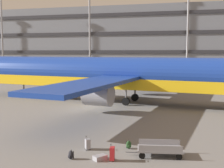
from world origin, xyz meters
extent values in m
plane|color=slate|center=(0.00, 0.00, 0.00)|extent=(600.00, 600.00, 0.00)
cube|color=slate|center=(0.00, 42.51, 8.21)|extent=(175.77, 16.94, 16.42)
cube|color=#2D2D33|center=(0.00, 33.94, 2.05)|extent=(174.02, 0.24, 0.70)
cube|color=#2D2D33|center=(0.00, 33.94, 6.16)|extent=(174.02, 0.24, 0.70)
cube|color=#2D2D33|center=(0.00, 33.94, 10.26)|extent=(174.02, 0.24, 0.70)
cube|color=#2D2D33|center=(0.00, 33.94, 14.36)|extent=(174.02, 0.24, 0.70)
cylinder|color=navy|center=(1.92, 3.56, 3.51)|extent=(37.62, 8.99, 3.90)
cube|color=yellow|center=(1.92, 3.56, 2.44)|extent=(36.12, 8.71, 1.25)
cube|color=navy|center=(1.57, -6.30, 3.22)|extent=(6.51, 16.18, 0.36)
cube|color=navy|center=(4.25, 13.15, 3.22)|extent=(6.51, 16.18, 0.36)
cylinder|color=#9E9EA3|center=(1.46, -3.42, 1.84)|extent=(3.06, 2.51, 2.15)
cylinder|color=#9E9EA3|center=(3.37, 10.41, 1.84)|extent=(3.06, 2.51, 2.15)
cylinder|color=black|center=(-12.17, 5.51, 0.45)|extent=(0.94, 0.47, 0.90)
cylinder|color=slate|center=(-12.17, 5.51, 1.23)|extent=(0.20, 0.20, 1.56)
cylinder|color=black|center=(3.18, 1.71, 0.45)|extent=(0.94, 0.47, 0.90)
cylinder|color=slate|center=(3.18, 1.71, 1.23)|extent=(0.20, 0.20, 1.56)
cylinder|color=black|center=(3.63, 5.00, 0.45)|extent=(0.94, 0.47, 0.90)
cylinder|color=slate|center=(3.63, 5.00, 1.23)|extent=(0.20, 0.20, 1.56)
cylinder|color=gray|center=(-31.84, 29.41, 10.56)|extent=(0.36, 0.36, 21.13)
cylinder|color=gray|center=(-10.61, 29.41, 12.87)|extent=(0.36, 0.36, 25.75)
cylinder|color=gray|center=(9.52, 29.41, 12.32)|extent=(0.36, 0.36, 24.63)
cube|color=gray|center=(5.40, -15.73, 0.13)|extent=(0.82, 0.86, 0.26)
cube|color=black|center=(5.65, -15.42, 0.13)|extent=(0.20, 0.16, 0.02)
cube|color=gray|center=(4.13, -14.19, 0.36)|extent=(0.46, 0.49, 0.62)
cylinder|color=#333338|center=(4.00, -14.15, 0.77)|extent=(0.02, 0.02, 0.19)
cylinder|color=#333338|center=(4.12, -14.33, 0.77)|extent=(0.02, 0.02, 0.19)
cube|color=black|center=(4.06, -14.24, 0.86)|extent=(0.15, 0.19, 0.02)
cylinder|color=black|center=(4.13, -14.00, 0.03)|extent=(0.05, 0.05, 0.05)
cylinder|color=black|center=(4.31, -14.26, 0.03)|extent=(0.05, 0.05, 0.05)
cylinder|color=black|center=(3.95, -14.13, 0.03)|extent=(0.05, 0.05, 0.05)
cylinder|color=black|center=(4.13, -14.39, 0.03)|extent=(0.05, 0.05, 0.05)
cube|color=#B21E23|center=(6.11, -15.71, 0.42)|extent=(0.30, 0.44, 0.73)
cylinder|color=#333338|center=(6.03, -15.61, 0.86)|extent=(0.02, 0.02, 0.16)
cylinder|color=#333338|center=(6.05, -15.83, 0.86)|extent=(0.02, 0.02, 0.16)
cube|color=black|center=(6.04, -15.72, 0.94)|extent=(0.05, 0.23, 0.02)
cylinder|color=black|center=(6.19, -15.54, 0.03)|extent=(0.05, 0.03, 0.05)
cylinder|color=black|center=(6.24, -15.86, 0.03)|extent=(0.05, 0.03, 0.05)
cylinder|color=black|center=(5.99, -15.56, 0.03)|extent=(0.05, 0.03, 0.05)
cylinder|color=black|center=(6.03, -15.89, 0.03)|extent=(0.05, 0.03, 0.05)
ellipsoid|color=black|center=(3.78, -16.06, 0.25)|extent=(0.42, 0.38, 0.51)
ellipsoid|color=black|center=(3.72, -16.15, 0.18)|extent=(0.26, 0.22, 0.23)
torus|color=black|center=(3.80, -16.03, 0.52)|extent=(0.08, 0.05, 0.08)
cube|color=black|center=(3.92, -16.01, 0.25)|extent=(0.04, 0.04, 0.43)
cube|color=black|center=(3.75, -15.92, 0.25)|extent=(0.04, 0.04, 0.43)
ellipsoid|color=#264C26|center=(6.58, -13.39, 0.25)|extent=(0.42, 0.41, 0.50)
ellipsoid|color=#264C26|center=(6.65, -13.47, 0.18)|extent=(0.26, 0.24, 0.23)
torus|color=black|center=(6.56, -13.37, 0.51)|extent=(0.07, 0.06, 0.08)
cube|color=black|center=(6.58, -13.25, 0.25)|extent=(0.04, 0.04, 0.43)
cube|color=black|center=(6.44, -13.37, 0.25)|extent=(0.04, 0.04, 0.43)
cube|color=gray|center=(8.61, -14.26, 0.42)|extent=(2.78, 1.72, 0.12)
cylinder|color=#4C4C51|center=(6.98, -14.53, 0.18)|extent=(0.70, 0.17, 0.05)
cube|color=gray|center=(8.71, -14.86, 0.62)|extent=(2.44, 0.46, 0.40)
cube|color=gray|center=(8.51, -13.65, 0.62)|extent=(2.44, 0.46, 0.40)
cylinder|color=black|center=(7.68, -14.98, 0.18)|extent=(0.37, 0.16, 0.36)
cylinder|color=black|center=(7.49, -13.89, 0.18)|extent=(0.37, 0.16, 0.36)
cylinder|color=black|center=(9.73, -14.63, 0.18)|extent=(0.37, 0.16, 0.36)
cylinder|color=black|center=(9.54, -13.54, 0.18)|extent=(0.37, 0.16, 0.36)
camera|label=1|loc=(10.20, -31.37, 6.05)|focal=47.99mm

